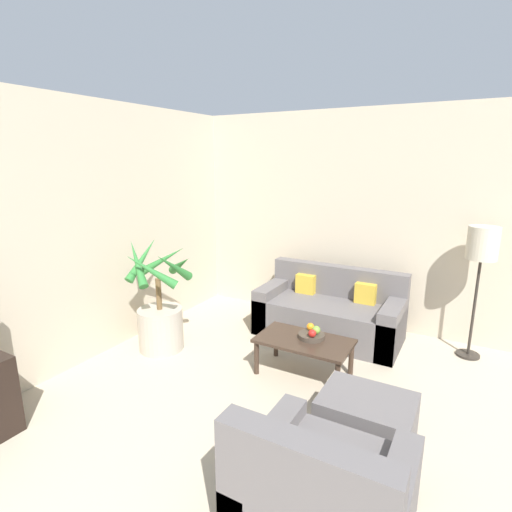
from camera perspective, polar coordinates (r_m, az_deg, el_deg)
wall_back at (r=5.02m, az=30.22°, el=3.26°), size 8.78×0.06×2.70m
potted_palm at (r=4.63m, az=-13.52°, el=-8.08°), size 0.79×0.80×1.26m
sofa_loveseat at (r=4.94m, az=10.44°, el=-8.08°), size 1.68×0.79×0.81m
floor_lamp at (r=4.71m, az=29.58°, el=0.76°), size 0.30×0.30×1.43m
coffee_table at (r=4.05m, az=6.89°, el=-12.41°), size 0.92×0.52×0.38m
fruit_bowl at (r=4.05m, az=7.90°, el=-11.24°), size 0.26×0.26×0.05m
apple_red at (r=3.96m, az=8.03°, el=-10.88°), size 0.08×0.08×0.08m
apple_green at (r=4.03m, az=8.58°, el=-10.41°), size 0.08×0.08×0.08m
orange_fruit at (r=4.10m, az=7.78°, el=-9.97°), size 0.08×0.08×0.08m
armchair at (r=2.60m, az=9.53°, el=-30.89°), size 0.90×0.84×0.85m
ottoman at (r=3.28m, az=15.42°, el=-22.01°), size 0.66×0.51×0.42m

